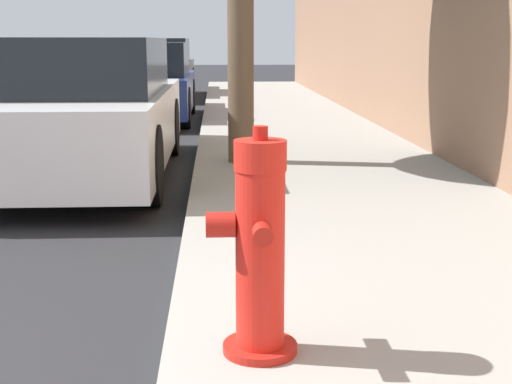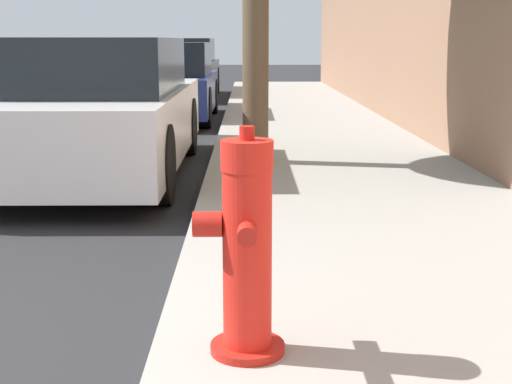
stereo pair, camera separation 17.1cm
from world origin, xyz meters
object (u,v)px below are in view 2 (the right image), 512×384
Objects in this scene: fire_hydrant at (246,251)px; parked_car_far at (179,69)px; parked_car_near at (97,110)px; parked_car_mid at (164,83)px.

fire_hydrant is 0.22× the size of parked_car_far.
parked_car_near is (-1.56, 4.68, 0.12)m from fire_hydrant.
parked_car_mid is (-1.49, 10.04, 0.08)m from fire_hydrant.
fire_hydrant is at bearing -71.54° from parked_car_near.
parked_car_mid is 0.90× the size of parked_car_far.
parked_car_near reaches higher than fire_hydrant.
parked_car_mid is (0.07, 5.36, -0.04)m from parked_car_near.
fire_hydrant is 10.15m from parked_car_mid.
fire_hydrant is at bearing -83.63° from parked_car_far.
parked_car_far is at bearing 90.79° from parked_car_near.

